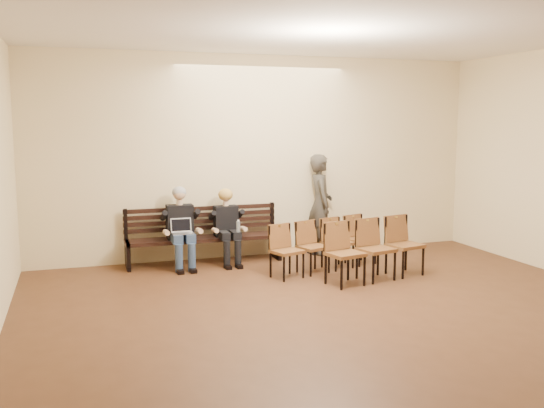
{
  "coord_description": "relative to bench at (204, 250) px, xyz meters",
  "views": [
    {
      "loc": [
        -3.14,
        -5.15,
        2.37
      ],
      "look_at": [
        -0.11,
        4.05,
        1.04
      ],
      "focal_mm": 40.0,
      "sensor_mm": 36.0,
      "label": 1
    }
  ],
  "objects": [
    {
      "name": "seated_woman",
      "position": [
        0.37,
        -0.12,
        0.34
      ],
      "size": [
        0.48,
        0.67,
        1.12
      ],
      "primitive_type": null,
      "color": "black",
      "rests_on": "ground"
    },
    {
      "name": "laptop",
      "position": [
        -0.41,
        -0.31,
        0.35
      ],
      "size": [
        0.38,
        0.33,
        0.24
      ],
      "primitive_type": "cube",
      "rotation": [
        0.0,
        0.0,
        -0.23
      ],
      "color": "silver",
      "rests_on": "bench"
    },
    {
      "name": "chair_row_back",
      "position": [
        1.74,
        -1.08,
        0.18
      ],
      "size": [
        2.03,
        1.05,
        0.82
      ],
      "primitive_type": "cube",
      "rotation": [
        0.0,
        0.0,
        0.32
      ],
      "color": "brown",
      "rests_on": "ground"
    },
    {
      "name": "chair_row_front",
      "position": [
        2.23,
        -1.85,
        0.23
      ],
      "size": [
        1.72,
        0.86,
        0.92
      ],
      "primitive_type": "cube",
      "rotation": [
        0.0,
        0.0,
        0.23
      ],
      "color": "brown",
      "rests_on": "ground"
    },
    {
      "name": "water_bottle",
      "position": [
        0.49,
        -0.39,
        0.33
      ],
      "size": [
        0.07,
        0.07,
        0.21
      ],
      "primitive_type": "cylinder",
      "rotation": [
        0.0,
        0.0,
        0.12
      ],
      "color": "silver",
      "rests_on": "bench"
    },
    {
      "name": "passerby",
      "position": [
        2.13,
        0.1,
        0.8
      ],
      "size": [
        0.62,
        0.83,
        2.06
      ],
      "primitive_type": "imported",
      "rotation": [
        0.0,
        0.0,
        1.39
      ],
      "color": "#35312B",
      "rests_on": "ground"
    },
    {
      "name": "seated_man",
      "position": [
        -0.41,
        -0.12,
        0.41
      ],
      "size": [
        0.53,
        0.73,
        1.27
      ],
      "primitive_type": null,
      "color": "black",
      "rests_on": "ground"
    },
    {
      "name": "ground",
      "position": [
        1.11,
        -4.65,
        -0.23
      ],
      "size": [
        10.0,
        10.0,
        0.0
      ],
      "primitive_type": "plane",
      "color": "#54311C",
      "rests_on": "ground"
    },
    {
      "name": "bag",
      "position": [
        2.12,
        0.1,
        -0.09
      ],
      "size": [
        0.39,
        0.29,
        0.27
      ],
      "primitive_type": "cube",
      "rotation": [
        0.0,
        0.0,
        0.12
      ],
      "color": "black",
      "rests_on": "ground"
    },
    {
      "name": "bench",
      "position": [
        0.0,
        0.0,
        0.0
      ],
      "size": [
        2.6,
        0.9,
        0.45
      ],
      "primitive_type": "cube",
      "color": "black",
      "rests_on": "ground"
    },
    {
      "name": "room_walls",
      "position": [
        1.11,
        -3.86,
        2.31
      ],
      "size": [
        8.02,
        10.01,
        3.51
      ],
      "color": "beige",
      "rests_on": "ground"
    }
  ]
}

